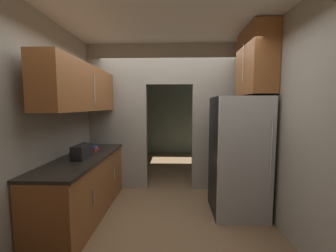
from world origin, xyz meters
The scene contains 12 objects.
ground centered at (0.00, 0.00, 0.00)m, with size 20.00×20.00×0.00m, color brown.
kitchen_overhead_slab centered at (0.00, 0.36, 2.79)m, with size 3.41×6.40×0.06m, color silver.
kitchen_partition centered at (-0.01, 1.20, 1.48)m, with size 3.01×0.12×2.76m.
adjoining_room_shell centered at (0.00, 3.30, 1.38)m, with size 3.01×3.23×2.76m.
kitchen_flank_left centered at (-1.56, -0.65, 1.38)m, with size 0.10×3.70×2.76m, color #9E998C.
kitchen_flank_right centered at (1.56, -0.65, 1.38)m, with size 0.10×3.70×2.76m, color #9E998C.
refrigerator centered at (1.08, 0.28, 0.87)m, with size 0.75×0.78×1.75m.
lower_cabinet_run centered at (-1.19, 0.17, 0.44)m, with size 0.63×2.12×0.88m.
upper_cabinet_counterside centered at (-1.19, 0.17, 1.87)m, with size 0.36×1.90×0.64m.
upper_cabinet_fridgeside centered at (1.33, 0.38, 2.26)m, with size 0.36×0.82×0.96m.
boombox centered at (-1.17, 0.02, 0.98)m, with size 0.17×0.37×0.22m.
book_stack centered at (-1.17, 0.46, 0.93)m, with size 0.14×0.16×0.09m.
Camera 1 is at (0.13, -2.86, 1.61)m, focal length 22.67 mm.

